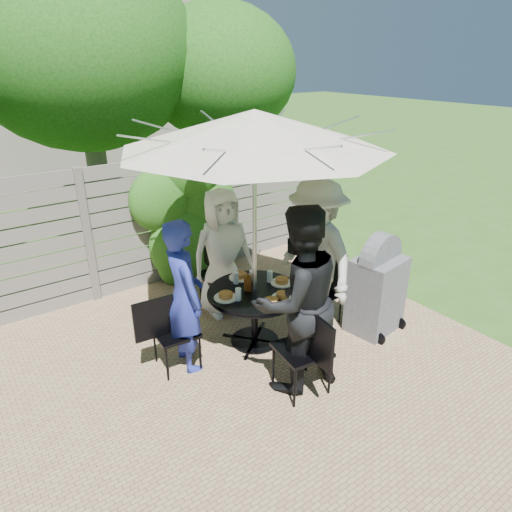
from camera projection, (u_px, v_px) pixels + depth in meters
patio_table at (255, 307)px, 5.20m from camera, size 1.17×1.17×0.69m
umbrella at (254, 130)px, 4.41m from camera, size 3.02×3.02×2.64m
chair_back at (219, 287)px, 6.05m from camera, size 0.50×0.70×0.95m
person_back at (223, 253)px, 5.72m from camera, size 0.87×0.62×1.67m
chair_left at (176, 346)px, 4.86m from camera, size 0.66×0.47×0.89m
person_left at (184, 296)px, 4.69m from camera, size 0.47×0.65×1.68m
chair_front at (302, 366)px, 4.51m from camera, size 0.53×0.73×0.98m
person_front at (297, 301)px, 4.35m from camera, size 1.01×0.83×1.93m
chair_right at (322, 304)px, 5.73m from camera, size 0.60×0.41×0.83m
person_right at (316, 256)px, 5.39m from camera, size 0.83×1.29×1.88m
plate_back at (240, 276)px, 5.40m from camera, size 0.26×0.26×0.06m
plate_left at (226, 296)px, 4.95m from camera, size 0.26×0.26×0.06m
plate_front at (271, 302)px, 4.82m from camera, size 0.26×0.26×0.06m
plate_right at (282, 281)px, 5.27m from camera, size 0.26×0.26×0.06m
plate_extra at (283, 296)px, 4.95m from camera, size 0.24×0.24×0.06m
glass_back at (236, 278)px, 5.25m from camera, size 0.07×0.07×0.14m
glass_left at (238, 294)px, 4.89m from camera, size 0.07×0.07×0.14m
glass_right at (270, 276)px, 5.29m from camera, size 0.07×0.07×0.14m
syrup_jug at (248, 284)px, 5.10m from camera, size 0.09×0.09×0.16m
coffee_cup at (253, 276)px, 5.31m from camera, size 0.08×0.08×0.12m
bbq_grill at (377, 288)px, 5.43m from camera, size 0.68×0.56×1.26m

